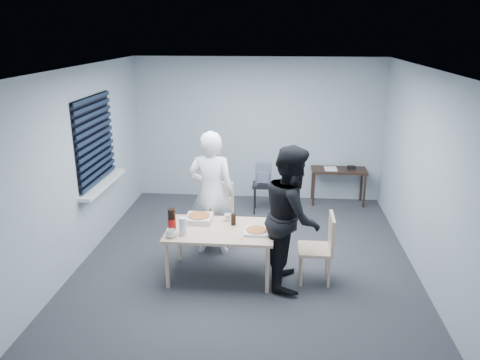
# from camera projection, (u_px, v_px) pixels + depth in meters

# --- Properties ---
(room) EXTENTS (5.00, 5.00, 5.00)m
(room) POSITION_uv_depth(u_px,v_px,m) (97.00, 147.00, 6.70)
(room) COLOR #2C2D31
(room) RESTS_ON ground
(dining_table) EXTENTS (1.35, 0.85, 0.66)m
(dining_table) POSITION_uv_depth(u_px,v_px,m) (220.00, 233.00, 5.91)
(dining_table) COLOR #CBAF8F
(dining_table) RESTS_ON ground
(chair_far) EXTENTS (0.42, 0.42, 0.89)m
(chair_far) POSITION_uv_depth(u_px,v_px,m) (219.00, 208.00, 6.96)
(chair_far) COLOR #CBAF8F
(chair_far) RESTS_ON ground
(chair_right) EXTENTS (0.42, 0.42, 0.89)m
(chair_right) POSITION_uv_depth(u_px,v_px,m) (322.00, 244.00, 5.81)
(chair_right) COLOR #CBAF8F
(chair_right) RESTS_ON ground
(person_white) EXTENTS (0.65, 0.42, 1.77)m
(person_white) POSITION_uv_depth(u_px,v_px,m) (211.00, 193.00, 6.48)
(person_white) COLOR white
(person_white) RESTS_ON ground
(person_black) EXTENTS (0.47, 0.86, 1.77)m
(person_black) POSITION_uv_depth(u_px,v_px,m) (292.00, 216.00, 5.68)
(person_black) COLOR black
(person_black) RESTS_ON ground
(side_table) EXTENTS (0.98, 0.43, 0.65)m
(side_table) POSITION_uv_depth(u_px,v_px,m) (339.00, 173.00, 8.44)
(side_table) COLOR black
(side_table) RESTS_ON ground
(stool) EXTENTS (0.37, 0.37, 0.51)m
(stool) POSITION_uv_depth(u_px,v_px,m) (263.00, 190.00, 8.08)
(stool) COLOR black
(stool) RESTS_ON ground
(backpack) EXTENTS (0.27, 0.20, 0.38)m
(backpack) POSITION_uv_depth(u_px,v_px,m) (263.00, 174.00, 7.98)
(backpack) COLOR slate
(backpack) RESTS_ON stool
(pizza_box_a) EXTENTS (0.34, 0.34, 0.08)m
(pizza_box_a) POSITION_uv_depth(u_px,v_px,m) (199.00, 218.00, 6.12)
(pizza_box_a) COLOR silver
(pizza_box_a) RESTS_ON dining_table
(pizza_box_b) EXTENTS (0.30, 0.30, 0.04)m
(pizza_box_b) POSITION_uv_depth(u_px,v_px,m) (256.00, 231.00, 5.78)
(pizza_box_b) COLOR silver
(pizza_box_b) RESTS_ON dining_table
(mug_a) EXTENTS (0.17, 0.17, 0.10)m
(mug_a) POSITION_uv_depth(u_px,v_px,m) (171.00, 234.00, 5.64)
(mug_a) COLOR white
(mug_a) RESTS_ON dining_table
(mug_b) EXTENTS (0.10, 0.10, 0.09)m
(mug_b) POSITION_uv_depth(u_px,v_px,m) (228.00, 217.00, 6.13)
(mug_b) COLOR white
(mug_b) RESTS_ON dining_table
(cola_glass) EXTENTS (0.07, 0.07, 0.15)m
(cola_glass) POSITION_uv_depth(u_px,v_px,m) (233.00, 219.00, 5.99)
(cola_glass) COLOR black
(cola_glass) RESTS_ON dining_table
(soda_bottle) EXTENTS (0.10, 0.10, 0.32)m
(soda_bottle) POSITION_uv_depth(u_px,v_px,m) (172.00, 222.00, 5.72)
(soda_bottle) COLOR black
(soda_bottle) RESTS_ON dining_table
(plastic_cups) EXTENTS (0.11, 0.11, 0.22)m
(plastic_cups) POSITION_uv_depth(u_px,v_px,m) (183.00, 226.00, 5.69)
(plastic_cups) COLOR silver
(plastic_cups) RESTS_ON dining_table
(rubber_band) EXTENTS (0.06, 0.06, 0.00)m
(rubber_band) POSITION_uv_depth(u_px,v_px,m) (241.00, 240.00, 5.57)
(rubber_band) COLOR red
(rubber_band) RESTS_ON dining_table
(papers) EXTENTS (0.23, 0.31, 0.00)m
(papers) POSITION_uv_depth(u_px,v_px,m) (331.00, 169.00, 8.42)
(papers) COLOR white
(papers) RESTS_ON side_table
(black_box) EXTENTS (0.16, 0.13, 0.06)m
(black_box) POSITION_uv_depth(u_px,v_px,m) (351.00, 168.00, 8.40)
(black_box) COLOR black
(black_box) RESTS_ON side_table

